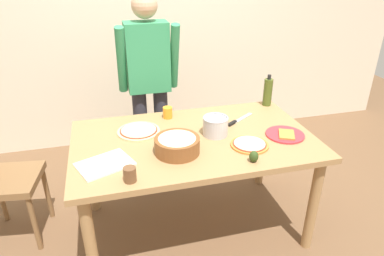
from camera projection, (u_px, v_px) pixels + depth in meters
name	position (u px, v px, depth m)	size (l,w,h in m)	color
ground	(194.00, 225.00, 2.66)	(8.00, 8.00, 0.00)	brown
wall_back	(153.00, 17.00, 3.46)	(5.60, 0.10, 2.60)	beige
dining_table	(194.00, 150.00, 2.36)	(1.60, 0.96, 0.76)	#A37A4C
person_cook	(149.00, 79.00, 2.85)	(0.49, 0.25, 1.62)	#2D2D38
pizza_raw_on_board	(139.00, 131.00, 2.39)	(0.29, 0.29, 0.02)	beige
pizza_cooked_on_tray	(250.00, 144.00, 2.22)	(0.24, 0.24, 0.02)	#C67A33
plate_with_slice	(285.00, 135.00, 2.35)	(0.26, 0.26, 0.02)	red
popcorn_bowl	(177.00, 144.00, 2.12)	(0.28, 0.28, 0.11)	brown
olive_oil_bottle	(268.00, 92.00, 2.78)	(0.07, 0.07, 0.26)	#47561E
steel_pot	(215.00, 126.00, 2.34)	(0.17, 0.17, 0.13)	#B7B7BC
cup_orange	(168.00, 113.00, 2.59)	(0.07, 0.07, 0.09)	orange
cup_small_brown	(130.00, 174.00, 1.86)	(0.07, 0.07, 0.09)	brown
cutting_board_white	(105.00, 164.00, 2.02)	(0.30, 0.22, 0.01)	white
chef_knife	(237.00, 121.00, 2.55)	(0.25, 0.18, 0.02)	silver
avocado	(254.00, 156.00, 2.04)	(0.06, 0.06, 0.07)	#2D4219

